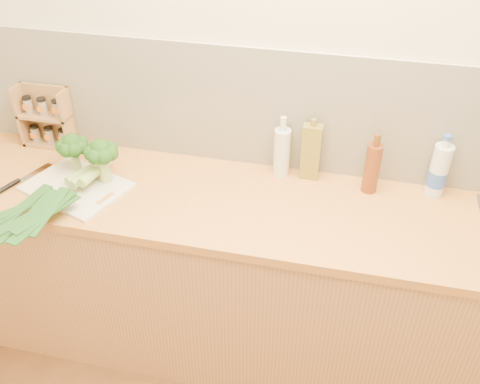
# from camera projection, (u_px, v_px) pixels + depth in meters

# --- Properties ---
(room_shell) EXTENTS (3.50, 3.50, 3.50)m
(room_shell) POSITION_uv_depth(u_px,v_px,m) (306.00, 115.00, 2.21)
(room_shell) COLOR beige
(room_shell) RESTS_ON ground
(counter) EXTENTS (3.20, 0.62, 0.90)m
(counter) POSITION_uv_depth(u_px,v_px,m) (286.00, 286.00, 2.41)
(counter) COLOR tan
(counter) RESTS_ON ground
(chopping_board) EXTENTS (0.48, 0.42, 0.01)m
(chopping_board) POSITION_uv_depth(u_px,v_px,m) (77.00, 187.00, 2.25)
(chopping_board) COLOR white
(chopping_board) RESTS_ON counter
(broccoli_left) EXTENTS (0.14, 0.14, 0.17)m
(broccoli_left) POSITION_uv_depth(u_px,v_px,m) (72.00, 146.00, 2.28)
(broccoli_left) COLOR #94AE65
(broccoli_left) RESTS_ON chopping_board
(broccoli_right) EXTENTS (0.14, 0.14, 0.20)m
(broccoli_right) POSITION_uv_depth(u_px,v_px,m) (102.00, 153.00, 2.20)
(broccoli_right) COLOR #94AE65
(broccoli_right) RESTS_ON chopping_board
(leek_front) EXTENTS (0.31, 0.61, 0.04)m
(leek_front) POSITION_uv_depth(u_px,v_px,m) (65.00, 184.00, 2.22)
(leek_front) COLOR white
(leek_front) RESTS_ON chopping_board
(leek_mid) EXTENTS (0.22, 0.63, 0.04)m
(leek_mid) POSITION_uv_depth(u_px,v_px,m) (69.00, 188.00, 2.17)
(leek_mid) COLOR white
(leek_mid) RESTS_ON chopping_board
(leek_back) EXTENTS (0.17, 0.60, 0.04)m
(leek_back) POSITION_uv_depth(u_px,v_px,m) (76.00, 188.00, 2.14)
(leek_back) COLOR white
(leek_back) RESTS_ON chopping_board
(chefs_knife) EXTENTS (0.12, 0.27, 0.02)m
(chefs_knife) POSITION_uv_depth(u_px,v_px,m) (15.00, 183.00, 2.27)
(chefs_knife) COLOR silver
(chefs_knife) RESTS_ON counter
(spice_rack) EXTENTS (0.24, 0.10, 0.29)m
(spice_rack) POSITION_uv_depth(u_px,v_px,m) (48.00, 120.00, 2.48)
(spice_rack) COLOR #A06944
(spice_rack) RESTS_ON counter
(oil_tin) EXTENTS (0.08, 0.05, 0.28)m
(oil_tin) POSITION_uv_depth(u_px,v_px,m) (311.00, 152.00, 2.25)
(oil_tin) COLOR olive
(oil_tin) RESTS_ON counter
(glass_bottle) EXTENTS (0.07, 0.07, 0.28)m
(glass_bottle) POSITION_uv_depth(u_px,v_px,m) (282.00, 151.00, 2.27)
(glass_bottle) COLOR silver
(glass_bottle) RESTS_ON counter
(amber_bottle) EXTENTS (0.06, 0.06, 0.27)m
(amber_bottle) POSITION_uv_depth(u_px,v_px,m) (372.00, 167.00, 2.18)
(amber_bottle) COLOR #653013
(amber_bottle) RESTS_ON counter
(water_bottle) EXTENTS (0.08, 0.08, 0.26)m
(water_bottle) POSITION_uv_depth(u_px,v_px,m) (438.00, 172.00, 2.16)
(water_bottle) COLOR silver
(water_bottle) RESTS_ON counter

